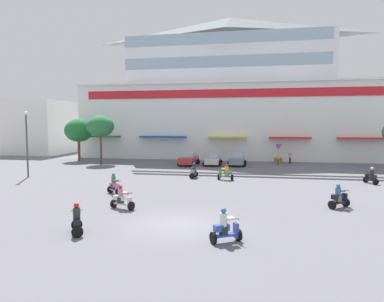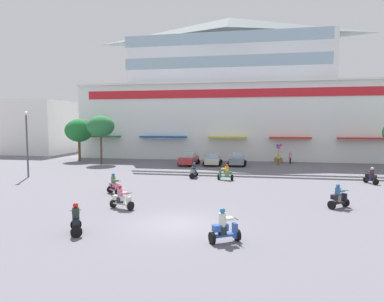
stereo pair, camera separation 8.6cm
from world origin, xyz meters
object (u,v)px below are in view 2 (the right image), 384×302
at_px(scooter_rider_0, 224,228).
at_px(streetlamp_near, 27,139).
at_px(scooter_rider_3, 339,198).
at_px(balloon_vendor_cart, 279,155).
at_px(parked_car_0, 189,159).
at_px(parked_car_1, 213,159).
at_px(scooter_rider_5, 121,199).
at_px(plaza_tree_0, 101,126).
at_px(parked_car_2, 237,159).
at_px(scooter_rider_4, 194,171).
at_px(pedestrian_1, 278,158).
at_px(pedestrian_0, 290,157).
at_px(plaza_tree_2, 79,131).
at_px(scooter_rider_9, 76,221).
at_px(scooter_rider_2, 114,186).
at_px(scooter_rider_7, 371,177).
at_px(scooter_rider_6, 226,173).

xyz_separation_m(scooter_rider_0, streetlamp_near, (-20.13, 14.46, 3.07)).
xyz_separation_m(scooter_rider_3, balloon_vendor_cart, (-2.05, 22.82, 0.44)).
bearing_deg(scooter_rider_0, parked_car_0, 104.24).
relative_size(parked_car_1, scooter_rider_5, 2.68).
distance_m(plaza_tree_0, parked_car_2, 17.63).
relative_size(parked_car_2, scooter_rider_4, 2.76).
bearing_deg(pedestrian_1, pedestrian_0, 45.73).
height_order(plaza_tree_2, scooter_rider_9, plaza_tree_2).
relative_size(plaza_tree_0, scooter_rider_5, 3.90).
distance_m(scooter_rider_9, pedestrian_0, 32.55).
relative_size(plaza_tree_2, scooter_rider_4, 3.93).
xyz_separation_m(plaza_tree_2, pedestrian_0, (28.18, 1.48, -3.22)).
bearing_deg(scooter_rider_2, scooter_rider_7, 21.94).
relative_size(scooter_rider_2, scooter_rider_3, 1.03).
relative_size(scooter_rider_4, scooter_rider_5, 0.93).
bearing_deg(scooter_rider_5, scooter_rider_9, -93.61).
distance_m(plaza_tree_0, parked_car_0, 11.96).
height_order(parked_car_0, scooter_rider_6, parked_car_0).
bearing_deg(scooter_rider_3, scooter_rider_6, 130.42).
bearing_deg(plaza_tree_2, scooter_rider_7, -19.44).
bearing_deg(streetlamp_near, scooter_rider_9, -47.80).
bearing_deg(parked_car_2, scooter_rider_0, -88.18).
xyz_separation_m(parked_car_0, scooter_rider_5, (0.11, -21.87, -0.20)).
bearing_deg(scooter_rider_4, scooter_rider_9, -98.44).
bearing_deg(scooter_rider_2, scooter_rider_6, 45.63).
relative_size(parked_car_0, scooter_rider_4, 3.05).
height_order(scooter_rider_6, pedestrian_1, pedestrian_1).
distance_m(parked_car_0, scooter_rider_5, 21.87).
relative_size(scooter_rider_4, pedestrian_0, 0.89).
relative_size(parked_car_2, scooter_rider_7, 2.76).
bearing_deg(streetlamp_near, pedestrian_0, 30.83).
bearing_deg(scooter_rider_3, pedestrian_1, 95.94).
bearing_deg(pedestrian_0, scooter_rider_7, -68.14).
distance_m(plaza_tree_2, scooter_rider_2, 24.34).
relative_size(scooter_rider_4, pedestrian_1, 0.92).
bearing_deg(pedestrian_0, scooter_rider_3, -88.49).
xyz_separation_m(plaza_tree_0, scooter_rider_7, (29.04, -9.18, -4.18)).
bearing_deg(scooter_rider_4, parked_car_2, 71.02).
bearing_deg(plaza_tree_0, pedestrian_1, 6.45).
xyz_separation_m(scooter_rider_2, balloon_vendor_cart, (13.06, 21.51, 0.45)).
xyz_separation_m(parked_car_1, scooter_rider_7, (14.87, -10.33, -0.11)).
distance_m(plaza_tree_0, scooter_rider_4, 16.75).
bearing_deg(scooter_rider_9, parked_car_2, 77.48).
relative_size(plaza_tree_2, scooter_rider_0, 3.74).
height_order(scooter_rider_4, scooter_rider_9, scooter_rider_9).
bearing_deg(scooter_rider_2, scooter_rider_9, -77.74).
distance_m(parked_car_1, streetlamp_near, 20.74).
bearing_deg(pedestrian_0, plaza_tree_2, -177.00).
distance_m(scooter_rider_2, balloon_vendor_cart, 25.17).
relative_size(plaza_tree_0, pedestrian_1, 3.88).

